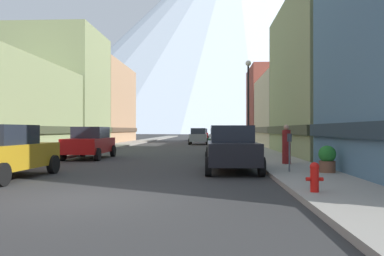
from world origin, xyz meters
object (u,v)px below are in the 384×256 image
(parking_meter_near, at_px, (289,147))
(potted_plant_1, at_px, (31,147))
(fire_hydrant_near, at_px, (315,176))
(pedestrian_0, at_px, (286,146))
(car_driving_0, at_px, (199,136))
(potted_plant_0, at_px, (327,159))
(car_right_1, at_px, (225,142))
(car_left_1, at_px, (90,142))
(car_right_0, at_px, (232,148))
(streetlamp_right, at_px, (248,92))
(car_driving_1, at_px, (202,134))
(car_left_0, at_px, (3,152))

(parking_meter_near, distance_m, potted_plant_1, 14.77)
(fire_hydrant_near, distance_m, pedestrian_0, 7.76)
(fire_hydrant_near, relative_size, pedestrian_0, 0.42)
(car_driving_0, relative_size, potted_plant_0, 4.77)
(car_right_1, relative_size, potted_plant_1, 4.91)
(parking_meter_near, xyz_separation_m, pedestrian_0, (0.50, 3.20, -0.08))
(car_left_1, xyz_separation_m, car_right_0, (7.60, -6.38, 0.00))
(car_right_1, distance_m, potted_plant_0, 10.03)
(streetlamp_right, bearing_deg, car_driving_1, 96.27)
(potted_plant_0, bearing_deg, pedestrian_0, 102.49)
(car_left_1, bearing_deg, car_right_0, -40.03)
(pedestrian_0, bearing_deg, streetlamp_right, 96.53)
(car_left_0, bearing_deg, car_right_1, 54.60)
(car_right_1, xyz_separation_m, parking_meter_near, (1.95, -9.32, 0.11))
(parking_meter_near, bearing_deg, streetlamp_right, 92.07)
(car_driving_0, height_order, fire_hydrant_near, car_driving_0)
(car_right_0, distance_m, potted_plant_1, 12.37)
(car_left_1, relative_size, fire_hydrant_near, 6.28)
(car_left_0, bearing_deg, car_right_0, 20.25)
(car_right_0, xyz_separation_m, car_driving_1, (-2.20, 43.79, 0.00))
(car_driving_1, distance_m, potted_plant_1, 38.74)
(car_left_0, relative_size, car_driving_0, 1.02)
(streetlamp_right, bearing_deg, car_left_1, -160.42)
(parking_meter_near, relative_size, pedestrian_0, 0.79)
(car_right_1, xyz_separation_m, pedestrian_0, (2.45, -6.11, 0.03))
(car_left_0, height_order, pedestrian_0, pedestrian_0)
(car_driving_1, bearing_deg, potted_plant_1, -102.83)
(car_right_1, relative_size, fire_hydrant_near, 6.31)
(car_right_0, distance_m, potted_plant_0, 3.59)
(potted_plant_1, bearing_deg, car_right_1, 9.82)
(car_left_1, bearing_deg, car_left_0, -90.01)
(car_left_0, distance_m, potted_plant_1, 9.39)
(fire_hydrant_near, distance_m, potted_plant_0, 4.60)
(streetlamp_right, bearing_deg, car_right_1, -131.60)
(potted_plant_1, distance_m, streetlamp_right, 13.30)
(car_left_0, xyz_separation_m, potted_plant_1, (-3.20, 8.83, -0.26))
(car_driving_1, bearing_deg, car_right_1, -86.50)
(car_driving_0, distance_m, parking_meter_near, 29.61)
(car_left_1, xyz_separation_m, car_driving_0, (5.40, 21.51, 0.00))
(car_left_0, xyz_separation_m, car_right_0, (7.60, 2.80, 0.00))
(car_right_1, distance_m, car_driving_1, 35.97)
(car_driving_1, bearing_deg, potted_plant_0, -83.22)
(car_right_1, xyz_separation_m, car_driving_0, (-2.20, 20.00, 0.00))
(car_right_0, xyz_separation_m, fire_hydrant_near, (1.65, -5.93, -0.37))
(potted_plant_1, bearing_deg, streetlamp_right, 16.32)
(car_driving_0, relative_size, car_driving_1, 1.00)
(car_left_1, height_order, car_driving_0, same)
(car_right_0, height_order, streetlamp_right, streetlamp_right)
(pedestrian_0, bearing_deg, parking_meter_near, -98.87)
(parking_meter_near, height_order, potted_plant_1, parking_meter_near)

